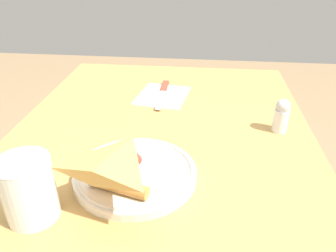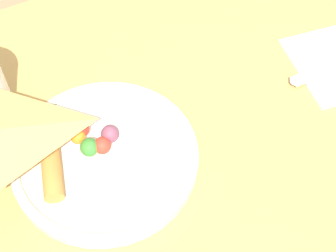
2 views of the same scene
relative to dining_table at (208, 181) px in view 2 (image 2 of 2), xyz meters
name	(u,v)px [view 2 (image 2 of 2)]	position (x,y,z in m)	size (l,w,h in m)	color
dining_table	(208,181)	(0.00, 0.00, 0.00)	(1.01, 0.72, 0.77)	tan
plate_pizza	(102,155)	(0.15, -0.03, 0.14)	(0.24, 0.24, 0.05)	silver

